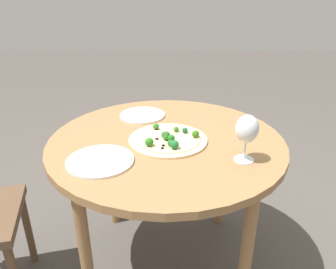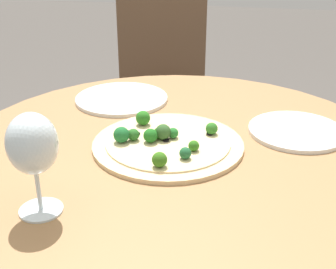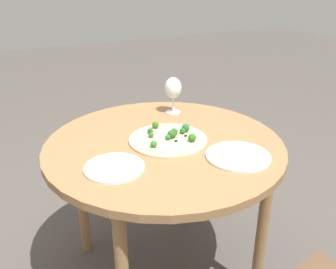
# 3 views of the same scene
# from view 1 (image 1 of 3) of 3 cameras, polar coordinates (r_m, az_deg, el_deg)

# --- Properties ---
(ground_plane) EXTENTS (12.00, 12.00, 0.00)m
(ground_plane) POSITION_cam_1_polar(r_m,az_deg,el_deg) (1.89, -0.24, -21.05)
(ground_plane) COLOR #4C4742
(dining_table) EXTENTS (1.04, 1.04, 0.73)m
(dining_table) POSITION_cam_1_polar(r_m,az_deg,el_deg) (1.49, -0.29, -3.33)
(dining_table) COLOR olive
(dining_table) RESTS_ON ground_plane
(pizza) EXTENTS (0.34, 0.34, 0.05)m
(pizza) POSITION_cam_1_polar(r_m,az_deg,el_deg) (1.43, 0.04, -0.78)
(pizza) COLOR #DBBC89
(pizza) RESTS_ON dining_table
(wine_glass) EXTENTS (0.09, 0.09, 0.19)m
(wine_glass) POSITION_cam_1_polar(r_m,az_deg,el_deg) (1.26, 13.60, 0.81)
(wine_glass) COLOR silver
(wine_glass) RESTS_ON dining_table
(plate_near) EXTENTS (0.26, 0.26, 0.01)m
(plate_near) POSITION_cam_1_polar(r_m,az_deg,el_deg) (1.29, -11.72, -4.50)
(plate_near) COLOR silver
(plate_near) RESTS_ON dining_table
(plate_far) EXTENTS (0.23, 0.23, 0.01)m
(plate_far) POSITION_cam_1_polar(r_m,az_deg,el_deg) (1.70, -4.47, 3.38)
(plate_far) COLOR silver
(plate_far) RESTS_ON dining_table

